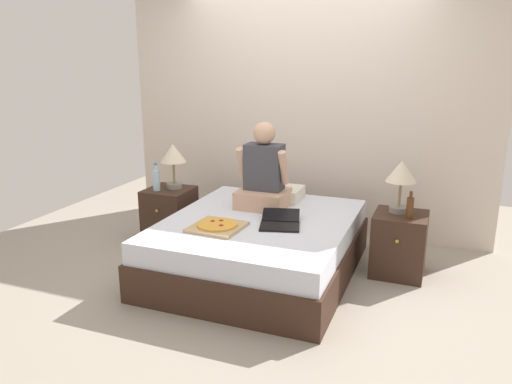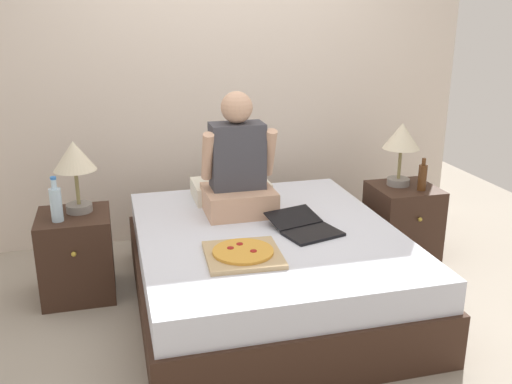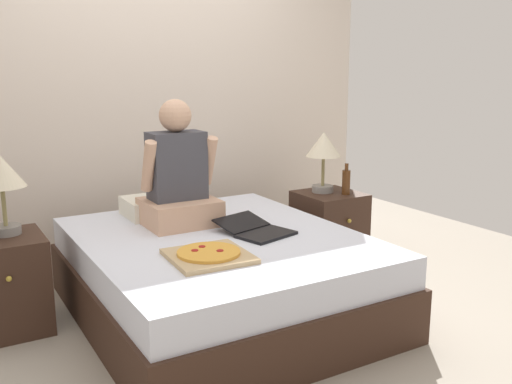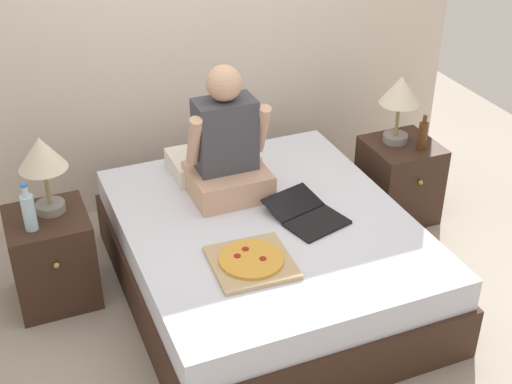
{
  "view_description": "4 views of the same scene",
  "coord_description": "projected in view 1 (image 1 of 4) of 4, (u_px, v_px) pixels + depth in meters",
  "views": [
    {
      "loc": [
        1.44,
        -3.78,
        1.84
      ],
      "look_at": [
        0.06,
        -0.23,
        0.79
      ],
      "focal_mm": 35.0,
      "sensor_mm": 36.0,
      "label": 1
    },
    {
      "loc": [
        -0.87,
        -3.06,
        1.77
      ],
      "look_at": [
        -0.08,
        -0.02,
        0.74
      ],
      "focal_mm": 40.0,
      "sensor_mm": 36.0,
      "label": 2
    },
    {
      "loc": [
        -1.44,
        -2.88,
        1.45
      ],
      "look_at": [
        0.14,
        -0.2,
        0.77
      ],
      "focal_mm": 40.0,
      "sensor_mm": 36.0,
      "label": 3
    },
    {
      "loc": [
        -1.31,
        -3.02,
        2.65
      ],
      "look_at": [
        -0.12,
        -0.14,
        0.77
      ],
      "focal_mm": 50.0,
      "sensor_mm": 36.0,
      "label": 4
    }
  ],
  "objects": [
    {
      "name": "ground_plane",
      "position": [
        259.0,
        272.0,
        4.39
      ],
      "size": [
        5.91,
        5.91,
        0.0
      ],
      "primitive_type": "plane",
      "color": "#9E9384"
    },
    {
      "name": "wall_back",
      "position": [
        303.0,
        114.0,
        5.22
      ],
      "size": [
        3.91,
        0.12,
        2.5
      ],
      "primitive_type": "cube",
      "color": "beige",
      "rests_on": "ground"
    },
    {
      "name": "bed",
      "position": [
        259.0,
        246.0,
        4.33
      ],
      "size": [
        1.57,
        1.86,
        0.49
      ],
      "color": "#382319",
      "rests_on": "ground"
    },
    {
      "name": "nightstand_left",
      "position": [
        170.0,
        215.0,
        5.08
      ],
      "size": [
        0.44,
        0.47,
        0.54
      ],
      "color": "#382319",
      "rests_on": "ground"
    },
    {
      "name": "lamp_on_left_nightstand",
      "position": [
        173.0,
        156.0,
        4.96
      ],
      "size": [
        0.26,
        0.26,
        0.45
      ],
      "color": "gray",
      "rests_on": "nightstand_left"
    },
    {
      "name": "water_bottle",
      "position": [
        156.0,
        179.0,
        4.93
      ],
      "size": [
        0.07,
        0.07,
        0.28
      ],
      "color": "silver",
      "rests_on": "nightstand_left"
    },
    {
      "name": "nightstand_right",
      "position": [
        399.0,
        244.0,
        4.29
      ],
      "size": [
        0.44,
        0.47,
        0.54
      ],
      "color": "#382319",
      "rests_on": "ground"
    },
    {
      "name": "lamp_on_right_nightstand",
      "position": [
        401.0,
        175.0,
        4.19
      ],
      "size": [
        0.26,
        0.26,
        0.45
      ],
      "color": "gray",
      "rests_on": "nightstand_right"
    },
    {
      "name": "beer_bottle",
      "position": [
        410.0,
        207.0,
        4.08
      ],
      "size": [
        0.06,
        0.06,
        0.23
      ],
      "color": "#512D14",
      "rests_on": "nightstand_right"
    },
    {
      "name": "pillow",
      "position": [
        275.0,
        192.0,
        4.86
      ],
      "size": [
        0.52,
        0.34,
        0.12
      ],
      "primitive_type": "cube",
      "color": "silver",
      "rests_on": "bed"
    },
    {
      "name": "person_seated",
      "position": [
        264.0,
        176.0,
        4.55
      ],
      "size": [
        0.47,
        0.4,
        0.78
      ],
      "color": "tan",
      "rests_on": "bed"
    },
    {
      "name": "laptop",
      "position": [
        280.0,
        223.0,
        4.11
      ],
      "size": [
        0.42,
        0.48,
        0.07
      ],
      "color": "black",
      "rests_on": "bed"
    },
    {
      "name": "pizza_box",
      "position": [
        217.0,
        226.0,
        4.03
      ],
      "size": [
        0.42,
        0.42,
        0.05
      ],
      "color": "tan",
      "rests_on": "bed"
    }
  ]
}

